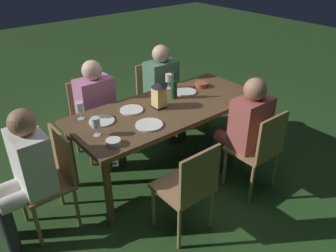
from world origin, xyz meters
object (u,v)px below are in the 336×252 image
Objects in this scene: green_bottle_on_table at (174,88)px; bowl_olives at (113,142)px; plate_d at (102,121)px; wine_glass_a at (169,78)px; chair_side_left_a at (155,94)px; wine_glass_c at (96,123)px; person_in_rust at (245,126)px; person_in_pink at (99,108)px; plate_a at (149,125)px; bowl_bread at (201,84)px; chair_side_right_a at (259,148)px; plate_b at (186,92)px; person_in_cream at (25,171)px; wine_glass_b at (80,108)px; chair_side_left_b at (92,114)px; dining_table at (168,111)px; plate_c at (132,110)px; chair_head_far at (52,176)px; chair_side_right_b at (189,187)px; lantern_centerpiece at (159,93)px; person_in_green at (164,88)px.

bowl_olives is at bearing 21.92° from green_bottle_on_table.
wine_glass_a is at bearing -167.09° from plate_d.
wine_glass_c is (1.28, 0.88, 0.39)m from chair_side_left_a.
person_in_rust is 9.45× the size of bowl_olives.
person_in_pink is 1.32× the size of chair_side_left_a.
plate_a is 2.04× the size of bowl_olives.
bowl_bread is at bearing 149.48° from wine_glass_a.
plate_a is 1.06m from bowl_bread.
chair_side_right_a reaches higher than plate_b.
person_in_pink is 0.93m from chair_side_left_a.
bowl_bread is (-0.17, 0.65, 0.30)m from chair_side_left_a.
person_in_cream reaches higher than wine_glass_b.
chair_side_left_b is 0.96m from wine_glass_a.
wine_glass_a is 0.73× the size of plate_b.
dining_table is 0.40m from plate_b.
plate_c is at bearing -23.89° from dining_table.
bowl_bread is at bearing 148.55° from chair_side_left_b.
dining_table is 8.85× the size of plate_c.
bowl_olives is (1.24, -0.35, 0.14)m from person_in_rust.
person_in_pink is 0.50m from plate_c.
chair_head_far is 0.65m from plate_d.
chair_side_left_a is at bearing -139.63° from plate_c.
chair_side_left_b is 1.06m from plate_a.
chair_head_far is 1.00× the size of chair_side_left_a.
chair_side_left_b reaches higher than plate_b.
person_in_cream is 5.09× the size of plate_c.
person_in_rust is 5.09× the size of plate_c.
bowl_bread reaches higher than plate_c.
person_in_rust is at bearing 125.86° from dining_table.
person_in_rust is 4.63× the size of plate_a.
chair_side_left_b is (0.90, -1.44, -0.15)m from person_in_rust.
dining_table is at bearing 159.34° from wine_glass_b.
chair_side_right_b is 5.15× the size of wine_glass_a.
person_in_rust reaches higher than wine_glass_a.
wine_glass_b reaches higher than chair_side_left_a.
wine_glass_c is 0.54m from plate_c.
chair_side_left_b is 1.30m from person_in_cream.
green_bottle_on_table is at bearing -146.51° from dining_table.
plate_a is (-0.07, 1.02, 0.28)m from chair_side_left_b.
wine_glass_b reaches higher than chair_side_right_b.
green_bottle_on_table reaches higher than lantern_centerpiece.
green_bottle_on_table reaches higher than plate_c.
wine_glass_a is at bearing 160.22° from person_in_pink.
chair_head_far is 1.88m from chair_side_left_a.
wine_glass_c is (0.03, 0.36, 0.00)m from wine_glass_b.
chair_side_left_a is at bearing -90.00° from person_in_rust.
person_in_green is at bearing -118.53° from green_bottle_on_table.
chair_side_left_b is 0.25m from person_in_pink.
green_bottle_on_table reaches higher than chair_side_left_a.
person_in_pink is 0.83m from green_bottle_on_table.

